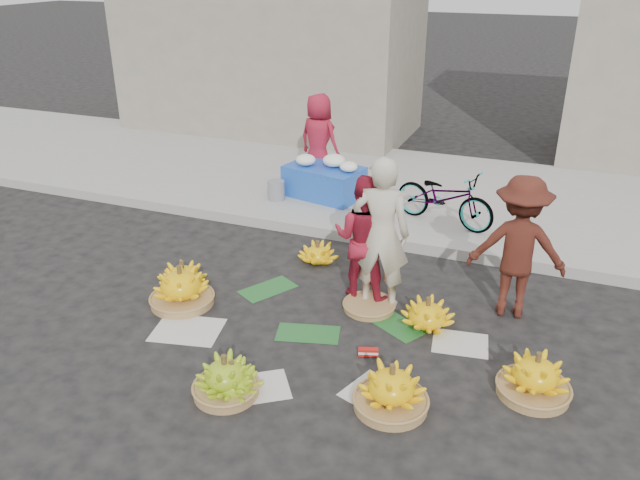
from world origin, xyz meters
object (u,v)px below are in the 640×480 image
(banana_bunch_4, at_px, (535,377))
(flower_table, at_px, (324,179))
(bicycle, at_px, (445,197))
(banana_bunch_0, at_px, (181,287))
(vendor_cream, at_px, (381,234))

(banana_bunch_4, relative_size, flower_table, 0.50)
(flower_table, relative_size, bicycle, 0.85)
(banana_bunch_0, relative_size, bicycle, 0.49)
(banana_bunch_4, xyz_separation_m, flower_table, (-3.43, 3.72, 0.21))
(banana_bunch_0, bearing_deg, bicycle, 53.26)
(banana_bunch_4, xyz_separation_m, vendor_cream, (-1.75, 1.03, 0.67))
(banana_bunch_0, xyz_separation_m, vendor_cream, (2.04, 0.81, 0.65))
(banana_bunch_4, relative_size, vendor_cream, 0.37)
(vendor_cream, xyz_separation_m, bicycle, (0.26, 2.28, -0.35))
(banana_bunch_0, relative_size, flower_table, 0.57)
(vendor_cream, bearing_deg, banana_bunch_4, 142.25)
(banana_bunch_0, bearing_deg, banana_bunch_4, -3.27)
(banana_bunch_0, height_order, banana_bunch_4, banana_bunch_0)
(banana_bunch_0, xyz_separation_m, flower_table, (0.36, 3.50, 0.19))
(flower_table, bearing_deg, vendor_cream, -45.82)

